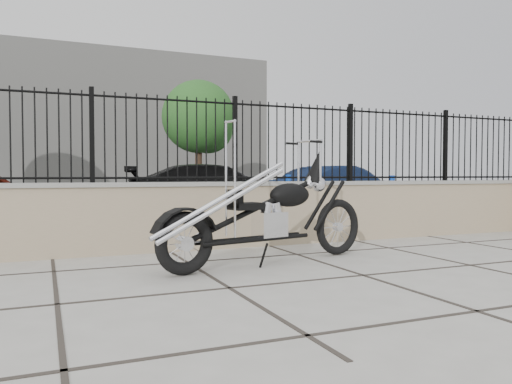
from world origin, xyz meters
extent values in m
plane|color=#99968E|center=(0.00, 0.00, 0.00)|extent=(90.00, 90.00, 0.00)
plane|color=black|center=(0.00, 12.50, 0.00)|extent=(30.00, 30.00, 0.00)
cube|color=gray|center=(0.00, 2.50, 0.48)|extent=(14.00, 0.36, 0.96)
cube|color=black|center=(0.00, 2.50, 1.56)|extent=(14.00, 0.08, 1.20)
cube|color=beige|center=(0.00, 26.50, 4.00)|extent=(22.00, 6.00, 8.00)
imported|color=black|center=(2.45, 7.57, 0.66)|extent=(4.80, 2.58, 1.32)
imported|color=#0E1A36|center=(5.68, 6.98, 0.64)|extent=(4.12, 2.20, 1.29)
cylinder|color=#0C31BD|center=(2.92, 4.58, 0.53)|extent=(0.15, 0.15, 1.06)
cylinder|color=#0C2ABD|center=(5.48, 4.57, 0.52)|extent=(0.14, 0.14, 1.05)
cylinder|color=#382619|center=(4.54, 16.32, 1.46)|extent=(0.29, 0.29, 2.92)
sphere|color=#2D5D22|center=(4.54, 16.32, 3.70)|extent=(3.12, 3.12, 3.12)
camera|label=1|loc=(-1.59, -4.36, 1.06)|focal=35.00mm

